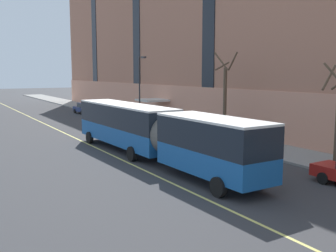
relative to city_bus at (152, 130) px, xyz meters
The scene contains 11 objects.
ground_plane 2.59m from the city_bus, 81.33° to the left, with size 260.00×260.00×0.00m, color #38383A.
sidewalk 10.71m from the city_bus, 25.54° to the left, with size 4.62×160.00×0.15m, color gray.
apartment_facade 20.61m from the city_bus, ahead, with size 15.20×110.00×24.78m.
city_bus is the anchor object (origin of this frame).
parked_car_champagne_0 20.02m from the city_bus, 72.40° to the left, with size 2.03×4.43×1.56m.
parked_car_navy_3 32.20m from the city_bus, 79.42° to the left, with size 2.10×4.68×1.56m.
parked_car_darkgray_4 9.04m from the city_bus, 47.45° to the left, with size 2.15×4.32×1.56m.
parked_car_white_6 6.09m from the city_bus, ahead, with size 1.99×4.62×1.56m.
street_tree_mid_block 9.75m from the city_bus, 21.19° to the left, with size 1.76×1.72×7.47m.
street_lamp 19.14m from the city_bus, 65.76° to the left, with size 0.36×1.48×7.58m.
lane_centerline 5.27m from the city_bus, 110.53° to the left, with size 0.16×140.00×0.01m, color #E0D66B.
Camera 1 is at (-12.53, -24.50, 5.91)m, focal length 42.00 mm.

